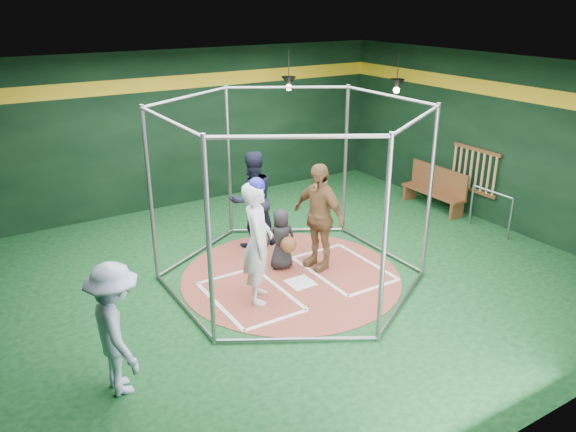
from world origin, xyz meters
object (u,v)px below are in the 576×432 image
batter_figure (258,241)px  visitor_leopard (319,216)px  umpire (252,199)px  dugout_bench (436,187)px

batter_figure → visitor_leopard: (1.47, 0.47, -0.05)m
batter_figure → umpire: size_ratio=1.09×
batter_figure → visitor_leopard: bearing=17.7°
batter_figure → dugout_bench: batter_figure is taller
visitor_leopard → umpire: size_ratio=1.02×
umpire → dugout_bench: size_ratio=1.14×
dugout_bench → umpire: bearing=175.5°
visitor_leopard → dugout_bench: size_ratio=1.16×
visitor_leopard → umpire: visitor_leopard is taller
visitor_leopard → batter_figure: bearing=-84.7°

